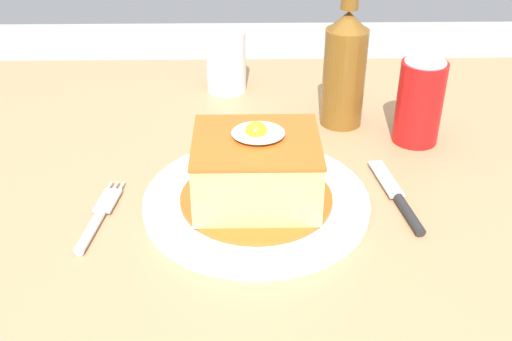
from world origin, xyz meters
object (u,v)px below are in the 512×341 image
object	(u,v)px
knife	(402,204)
drinking_glass	(229,65)
main_plate	(256,200)
beer_bottle_amber	(345,63)
fork	(96,221)
soda_can	(419,102)

from	to	relation	value
knife	drinking_glass	world-z (taller)	drinking_glass
main_plate	drinking_glass	xyz separation A→B (m)	(-0.04, 0.36, 0.04)
beer_bottle_amber	knife	bearing A→B (deg)	-79.27
main_plate	knife	distance (m)	0.18
drinking_glass	beer_bottle_amber	bearing A→B (deg)	-36.40
main_plate	beer_bottle_amber	size ratio (longest dim) A/B	1.05
fork	knife	distance (m)	0.37
beer_bottle_amber	drinking_glass	size ratio (longest dim) A/B	2.53
fork	soda_can	xyz separation A→B (m)	(0.43, 0.20, 0.06)
fork	knife	size ratio (longest dim) A/B	0.86
beer_bottle_amber	main_plate	bearing A→B (deg)	-120.81
knife	beer_bottle_amber	world-z (taller)	beer_bottle_amber
soda_can	drinking_glass	size ratio (longest dim) A/B	1.18
knife	drinking_glass	bearing A→B (deg)	121.24
main_plate	fork	world-z (taller)	main_plate
beer_bottle_amber	drinking_glass	xyz separation A→B (m)	(-0.18, 0.13, -0.05)
main_plate	fork	size ratio (longest dim) A/B	1.98
main_plate	beer_bottle_amber	world-z (taller)	beer_bottle_amber
beer_bottle_amber	soda_can	bearing A→B (deg)	-30.41
fork	drinking_glass	distance (m)	0.42
knife	soda_can	distance (m)	0.19
soda_can	fork	bearing A→B (deg)	-154.51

